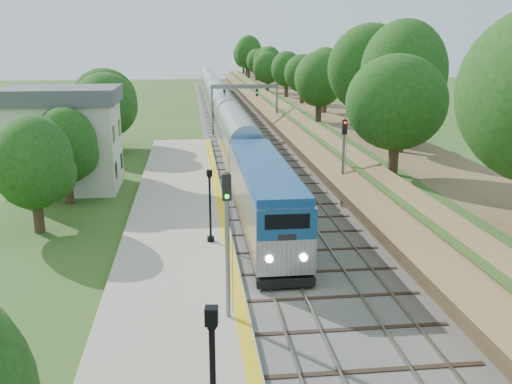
{
  "coord_description": "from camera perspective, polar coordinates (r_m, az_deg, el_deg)",
  "views": [
    {
      "loc": [
        -4.23,
        -15.31,
        11.51
      ],
      "look_at": [
        -0.5,
        16.97,
        2.8
      ],
      "focal_mm": 40.0,
      "sensor_mm": 36.0,
      "label": 1
    }
  ],
  "objects": [
    {
      "name": "trees_behind_platform",
      "position": [
        37.3,
        -17.22,
        3.54
      ],
      "size": [
        7.82,
        53.32,
        7.21
      ],
      "color": "#332316",
      "rests_on": "ground"
    },
    {
      "name": "embankment",
      "position": [
        77.3,
        4.37,
        7.86
      ],
      "size": [
        10.64,
        170.0,
        11.7
      ],
      "color": "brown",
      "rests_on": "ground"
    },
    {
      "name": "trackbed",
      "position": [
        76.43,
        -1.85,
        6.39
      ],
      "size": [
        9.5,
        170.0,
        0.28
      ],
      "color": "#4C4944",
      "rests_on": "ground"
    },
    {
      "name": "train",
      "position": [
        81.15,
        -3.6,
        8.37
      ],
      "size": [
        2.85,
        114.47,
        4.19
      ],
      "color": "black",
      "rests_on": "trackbed"
    },
    {
      "name": "platform",
      "position": [
        33.31,
        -7.9,
        -5.01
      ],
      "size": [
        6.4,
        68.0,
        0.38
      ],
      "primitive_type": "cube",
      "color": "#A29582",
      "rests_on": "ground"
    },
    {
      "name": "signal_platform",
      "position": [
        22.78,
        -2.9,
        -3.77
      ],
      "size": [
        0.36,
        0.29,
        6.19
      ],
      "color": "slate",
      "rests_on": "platform"
    },
    {
      "name": "station_building",
      "position": [
        46.94,
        -18.59,
        5.13
      ],
      "size": [
        8.6,
        6.6,
        8.0
      ],
      "color": "beige",
      "rests_on": "ground"
    },
    {
      "name": "signal_farside",
      "position": [
        39.82,
        8.74,
        3.84
      ],
      "size": [
        0.34,
        0.27,
        6.22
      ],
      "color": "slate",
      "rests_on": "ground"
    },
    {
      "name": "signal_gantry",
      "position": [
        70.93,
        -1.16,
        9.59
      ],
      "size": [
        8.4,
        0.38,
        6.2
      ],
      "color": "slate",
      "rests_on": "ground"
    },
    {
      "name": "lamppost_far",
      "position": [
        32.13,
        -4.61,
        -1.8
      ],
      "size": [
        0.41,
        0.41,
        4.18
      ],
      "color": "black",
      "rests_on": "platform"
    },
    {
      "name": "yellow_stripe",
      "position": [
        33.28,
        -2.98,
        -4.54
      ],
      "size": [
        0.55,
        68.0,
        0.01
      ],
      "primitive_type": "cube",
      "color": "gold",
      "rests_on": "platform"
    }
  ]
}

